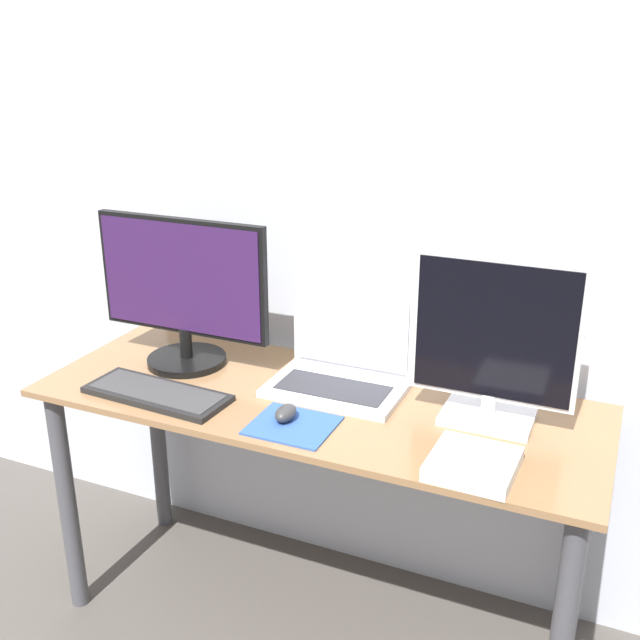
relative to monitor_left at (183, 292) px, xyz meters
The scene contains 9 objects.
wall_back 0.60m from the monitor_left, 33.10° to the left, with size 7.00×0.05×2.50m.
desk 0.56m from the monitor_left, ahead, with size 1.49×0.56×0.73m.
monitor_left is the anchor object (origin of this frame).
monitor_right 0.88m from the monitor_left, ahead, with size 0.40×0.15×0.42m.
laptop 0.50m from the monitor_left, ahead, with size 0.36×0.25×0.25m.
keyboard 0.31m from the monitor_left, 77.14° to the right, with size 0.40×0.17×0.02m.
mousepad 0.54m from the monitor_left, 26.35° to the right, with size 0.20×0.18×0.00m.
mouse 0.51m from the monitor_left, 26.22° to the right, with size 0.05×0.08×0.04m.
book 0.95m from the monitor_left, 15.25° to the right, with size 0.19×0.19×0.03m.
Camera 1 is at (0.73, -1.34, 1.61)m, focal length 42.00 mm.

